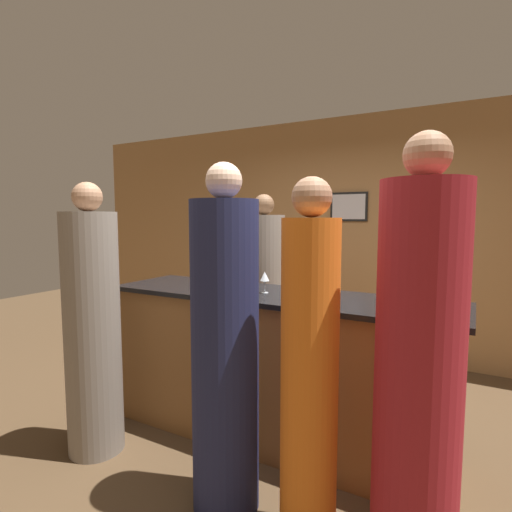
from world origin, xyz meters
The scene contains 13 objects.
ground_plane centered at (0.00, 0.00, 0.00)m, with size 14.00×14.00×0.00m, color #4C3823.
back_wall centered at (0.00, 2.18, 1.40)m, with size 8.00×0.08×2.80m.
bar_counter centered at (0.00, 0.00, 0.54)m, with size 2.53×0.69×1.09m.
bartender centered at (-0.51, 0.81, 0.85)m, with size 0.39×0.39×1.84m.
guest_0 centered at (1.05, -0.72, 0.92)m, with size 0.37×0.37×1.98m.
guest_1 centered at (-1.03, -0.73, 0.86)m, with size 0.37×0.37×1.86m.
guest_2 centered at (0.07, -0.74, 0.89)m, with size 0.37×0.37×1.92m.
guest_3 centered at (0.56, -0.75, 0.86)m, with size 0.28×0.28×1.82m.
wine_bottle_0 centered at (-0.16, -0.20, 1.19)m, with size 0.07×0.07×0.27m.
wine_glass_0 centered at (0.84, -0.28, 1.20)m, with size 0.08×0.08×0.15m.
wine_glass_1 centered at (-0.06, -0.02, 1.20)m, with size 0.07×0.07×0.16m.
wine_glass_2 centered at (-0.26, -0.17, 1.20)m, with size 0.07×0.07×0.16m.
wine_glass_3 centered at (-0.06, -0.22, 1.22)m, with size 0.06×0.06×0.17m.
Camera 1 is at (1.25, -2.52, 1.62)m, focal length 28.00 mm.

